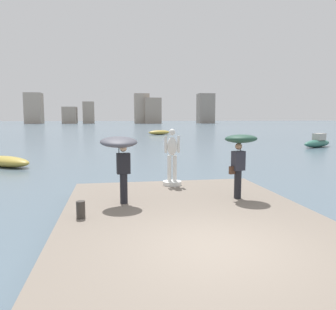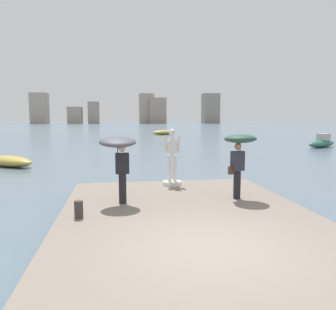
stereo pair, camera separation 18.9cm
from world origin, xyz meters
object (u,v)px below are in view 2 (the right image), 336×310
object	(u,v)px
mooring_bollard	(79,209)
boat_far	(164,132)
statue_white_figure	(172,162)
onlooker_right	(239,148)
boat_mid	(9,161)
onlooker_left	(119,150)
boat_leftward	(322,143)

from	to	relation	value
mooring_bollard	boat_far	distance (m)	47.14
statue_white_figure	onlooker_right	xyz separation A→B (m)	(1.71, -2.29, 0.72)
mooring_bollard	boat_far	bearing A→B (deg)	79.52
onlooker_right	mooring_bollard	xyz separation A→B (m)	(-4.69, -1.37, -1.35)
mooring_bollard	boat_mid	distance (m)	13.57
onlooker_right	boat_far	world-z (taller)	onlooker_right
onlooker_left	boat_mid	distance (m)	12.95
boat_far	mooring_bollard	bearing A→B (deg)	-100.48
boat_leftward	mooring_bollard	bearing A→B (deg)	-134.16
boat_far	onlooker_left	bearing A→B (deg)	-99.51
mooring_bollard	boat_leftward	xyz separation A→B (m)	(20.45, 21.06, -0.15)
mooring_bollard	statue_white_figure	bearing A→B (deg)	50.88
statue_white_figure	mooring_bollard	distance (m)	4.76
boat_mid	mooring_bollard	bearing A→B (deg)	-66.62
boat_mid	boat_far	bearing A→B (deg)	67.62
statue_white_figure	boat_mid	distance (m)	12.17
statue_white_figure	onlooker_left	distance (m)	3.14
mooring_bollard	onlooker_left	bearing A→B (deg)	52.10
mooring_bollard	boat_far	size ratio (longest dim) A/B	0.10
statue_white_figure	mooring_bollard	size ratio (longest dim) A/B	4.79
boat_mid	onlooker_right	bearing A→B (deg)	-47.73
statue_white_figure	boat_mid	xyz separation A→B (m)	(-8.36, 8.79, -0.94)
onlooker_left	boat_mid	world-z (taller)	onlooker_left
boat_mid	boat_far	world-z (taller)	boat_far
onlooker_left	mooring_bollard	distance (m)	2.15
boat_mid	boat_leftward	distance (m)	27.23
boat_far	boat_leftward	world-z (taller)	boat_leftward
onlooker_left	mooring_bollard	world-z (taller)	onlooker_left
boat_leftward	boat_mid	bearing A→B (deg)	-161.58
onlooker_left	boat_mid	xyz separation A→B (m)	(-6.41, 11.13, -1.66)
onlooker_right	boat_leftward	distance (m)	25.26
mooring_bollard	boat_mid	world-z (taller)	mooring_bollard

